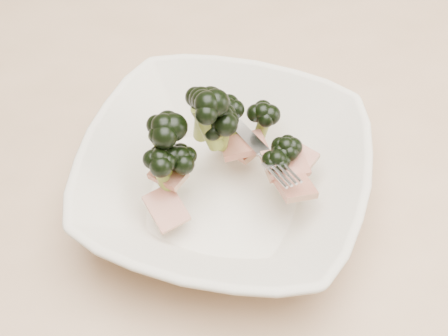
# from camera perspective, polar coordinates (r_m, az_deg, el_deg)

# --- Properties ---
(dining_table) EXTENTS (1.20, 0.80, 0.75)m
(dining_table) POSITION_cam_1_polar(r_m,az_deg,el_deg) (0.76, 7.00, -5.39)
(dining_table) COLOR tan
(dining_table) RESTS_ON ground
(broccoli_dish) EXTENTS (0.38, 0.38, 0.13)m
(broccoli_dish) POSITION_cam_1_polar(r_m,az_deg,el_deg) (0.63, -0.07, -0.43)
(broccoli_dish) COLOR beige
(broccoli_dish) RESTS_ON dining_table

